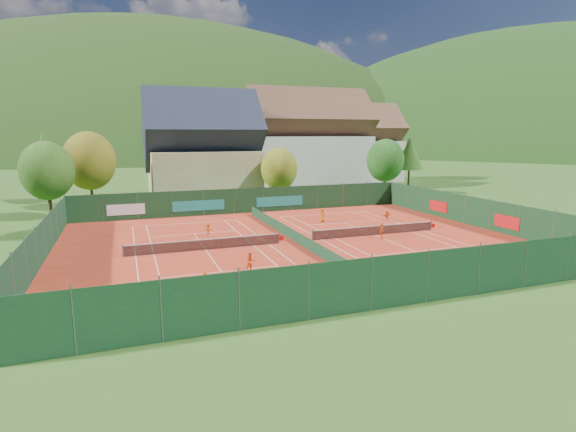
# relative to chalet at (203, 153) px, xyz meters

# --- Properties ---
(ground) EXTENTS (600.00, 600.00, 0.00)m
(ground) POSITION_rel_chalet_xyz_m (3.00, -30.00, -6.64)
(ground) COLOR #2B5219
(ground) RESTS_ON ground
(clay_pad) EXTENTS (40.00, 32.00, 0.01)m
(clay_pad) POSITION_rel_chalet_xyz_m (3.00, -30.00, -6.62)
(clay_pad) COLOR #AC2C19
(clay_pad) RESTS_ON ground
(court_markings_left) EXTENTS (11.03, 23.83, 0.00)m
(court_markings_left) POSITION_rel_chalet_xyz_m (-5.00, -30.00, -6.61)
(court_markings_left) COLOR white
(court_markings_left) RESTS_ON ground
(court_markings_right) EXTENTS (11.03, 23.83, 0.00)m
(court_markings_right) POSITION_rel_chalet_xyz_m (11.00, -30.00, -6.61)
(court_markings_right) COLOR white
(court_markings_right) RESTS_ON ground
(tennis_net_left) EXTENTS (13.30, 0.10, 1.02)m
(tennis_net_left) POSITION_rel_chalet_xyz_m (-4.85, -30.00, -6.12)
(tennis_net_left) COLOR #59595B
(tennis_net_left) RESTS_ON ground
(tennis_net_right) EXTENTS (13.30, 0.10, 1.02)m
(tennis_net_right) POSITION_rel_chalet_xyz_m (11.15, -30.00, -6.12)
(tennis_net_right) COLOR #59595B
(tennis_net_right) RESTS_ON ground
(court_divider) EXTENTS (0.03, 28.80, 1.00)m
(court_divider) POSITION_rel_chalet_xyz_m (3.00, -30.00, -6.12)
(court_divider) COLOR #13361E
(court_divider) RESTS_ON ground
(fence_north) EXTENTS (40.00, 0.10, 3.00)m
(fence_north) POSITION_rel_chalet_xyz_m (2.54, -14.01, -5.16)
(fence_north) COLOR #14381B
(fence_north) RESTS_ON ground
(fence_south) EXTENTS (40.00, 0.04, 3.00)m
(fence_south) POSITION_rel_chalet_xyz_m (3.00, -46.00, -5.12)
(fence_south) COLOR #14391E
(fence_south) RESTS_ON ground
(fence_west) EXTENTS (0.04, 32.00, 3.00)m
(fence_west) POSITION_rel_chalet_xyz_m (-17.00, -30.00, -5.12)
(fence_west) COLOR #153C23
(fence_west) RESTS_ON ground
(fence_east) EXTENTS (0.09, 32.00, 3.00)m
(fence_east) POSITION_rel_chalet_xyz_m (23.00, -29.95, -5.14)
(fence_east) COLOR #123218
(fence_east) RESTS_ON ground
(chalet) EXTENTS (16.20, 12.00, 16.00)m
(chalet) POSITION_rel_chalet_xyz_m (0.00, 0.00, 0.00)
(chalet) COLOR beige
(chalet) RESTS_ON ground
(hotel_block_a) EXTENTS (21.60, 11.00, 17.25)m
(hotel_block_a) POSITION_rel_chalet_xyz_m (19.00, 6.00, 0.76)
(hotel_block_a) COLOR silver
(hotel_block_a) RESTS_ON ground
(hotel_block_b) EXTENTS (17.28, 10.00, 15.50)m
(hotel_block_b) POSITION_rel_chalet_xyz_m (33.00, 14.00, -0.01)
(hotel_block_b) COLOR silver
(hotel_block_b) RESTS_ON ground
(tree_west_front) EXTENTS (5.72, 5.72, 8.69)m
(tree_west_front) POSITION_rel_chalet_xyz_m (-19.00, -10.00, -1.23)
(tree_west_front) COLOR #4A331A
(tree_west_front) RESTS_ON ground
(tree_west_mid) EXTENTS (6.44, 6.44, 9.78)m
(tree_west_mid) POSITION_rel_chalet_xyz_m (-15.00, -4.00, -0.56)
(tree_west_mid) COLOR #4B2F1B
(tree_west_mid) RESTS_ON ground
(tree_west_back) EXTENTS (5.60, 5.60, 10.00)m
(tree_west_back) POSITION_rel_chalet_xyz_m (-21.00, 4.00, 0.11)
(tree_west_back) COLOR #453118
(tree_west_back) RESTS_ON ground
(tree_center) EXTENTS (5.01, 5.01, 7.60)m
(tree_center) POSITION_rel_chalet_xyz_m (9.00, -8.00, -1.91)
(tree_center) COLOR #492F1A
(tree_center) RESTS_ON ground
(tree_east_front) EXTENTS (5.72, 5.72, 8.69)m
(tree_east_front) POSITION_rel_chalet_xyz_m (27.00, -6.00, -1.23)
(tree_east_front) COLOR #442A18
(tree_east_front) RESTS_ON ground
(tree_east_mid) EXTENTS (5.04, 5.04, 9.00)m
(tree_east_mid) POSITION_rel_chalet_xyz_m (37.00, 2.00, -0.56)
(tree_east_mid) COLOR #472F19
(tree_east_mid) RESTS_ON ground
(tree_east_back) EXTENTS (7.15, 7.15, 10.86)m
(tree_east_back) POSITION_rel_chalet_xyz_m (29.00, 10.00, 0.12)
(tree_east_back) COLOR #4B2C1A
(tree_east_back) RESTS_ON ground
(mountain_backdrop) EXTENTS (820.00, 530.00, 242.00)m
(mountain_backdrop) POSITION_rel_chalet_xyz_m (31.54, 203.48, -46.26)
(mountain_backdrop) COLOR black
(mountain_backdrop) RESTS_ON ground
(ball_hopper) EXTENTS (0.34, 0.34, 0.80)m
(ball_hopper) POSITION_rel_chalet_xyz_m (16.79, -41.42, -6.07)
(ball_hopper) COLOR slate
(ball_hopper) RESTS_ON ground
(loose_ball_0) EXTENTS (0.07, 0.07, 0.07)m
(loose_ball_0) POSITION_rel_chalet_xyz_m (-6.35, -36.55, -6.59)
(loose_ball_0) COLOR #CCD833
(loose_ball_0) RESTS_ON ground
(loose_ball_1) EXTENTS (0.07, 0.07, 0.07)m
(loose_ball_1) POSITION_rel_chalet_xyz_m (7.85, -41.38, -6.59)
(loose_ball_1) COLOR #CCD833
(loose_ball_1) RESTS_ON ground
(player_left_near) EXTENTS (0.60, 0.52, 1.38)m
(player_left_near) POSITION_rel_chalet_xyz_m (-6.75, -40.38, -5.93)
(player_left_near) COLOR #E44C14
(player_left_near) RESTS_ON ground
(player_left_mid) EXTENTS (0.66, 0.52, 1.30)m
(player_left_mid) POSITION_rel_chalet_xyz_m (-3.01, -36.77, -5.97)
(player_left_mid) COLOR #F04E15
(player_left_mid) RESTS_ON ground
(player_left_far) EXTENTS (0.96, 0.68, 1.36)m
(player_left_far) POSITION_rel_chalet_xyz_m (-3.93, -25.38, -5.95)
(player_left_far) COLOR #D95413
(player_left_far) RESTS_ON ground
(player_right_near) EXTENTS (0.69, 0.90, 1.42)m
(player_right_near) POSITION_rel_chalet_xyz_m (10.89, -31.42, -5.91)
(player_right_near) COLOR #D74613
(player_right_near) RESTS_ON ground
(player_right_far_a) EXTENTS (0.79, 0.54, 1.55)m
(player_right_far_a) POSITION_rel_chalet_xyz_m (8.94, -22.55, -5.85)
(player_right_far_a) COLOR #D35F12
(player_right_far_a) RESTS_ON ground
(player_right_far_b) EXTENTS (1.12, 0.40, 1.19)m
(player_right_far_b) POSITION_rel_chalet_xyz_m (15.81, -24.47, -6.03)
(player_right_far_b) COLOR #ED5315
(player_right_far_b) RESTS_ON ground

